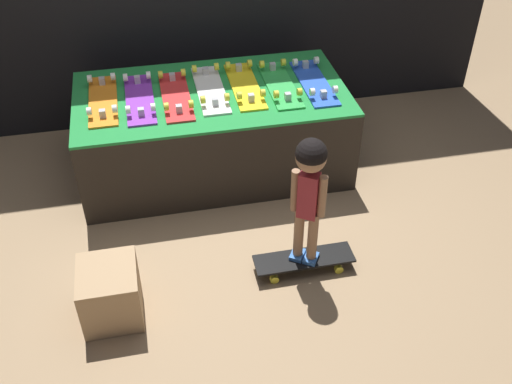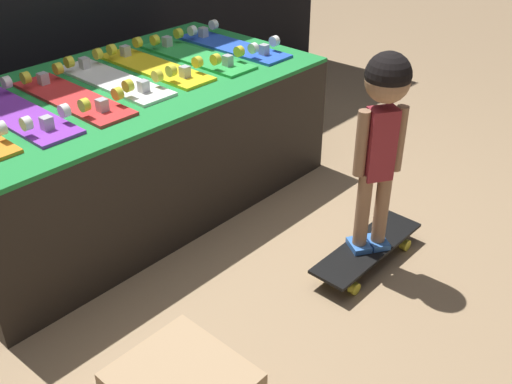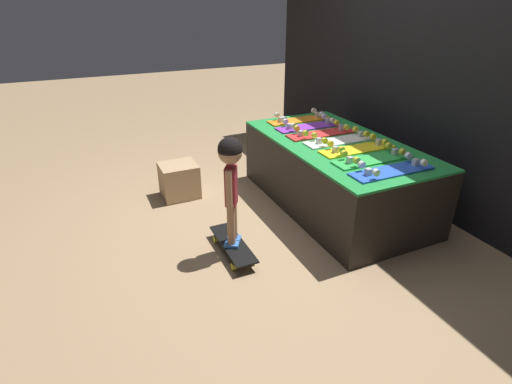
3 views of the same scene
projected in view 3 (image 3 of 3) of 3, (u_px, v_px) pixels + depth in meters
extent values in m
plane|color=#9E7F5B|center=(268.00, 218.00, 3.60)|extent=(16.00, 16.00, 0.00)
cube|color=black|center=(417.00, 70.00, 3.62)|extent=(4.82, 0.10, 2.40)
cube|color=black|center=(335.00, 175.00, 3.72)|extent=(1.87, 0.99, 0.60)
cube|color=#23893D|center=(338.00, 143.00, 3.58)|extent=(1.87, 0.99, 0.02)
cube|color=orange|center=(299.00, 120.00, 4.17)|extent=(0.19, 0.68, 0.01)
cube|color=#B7B7BC|center=(318.00, 115.00, 4.24)|extent=(0.04, 0.04, 0.05)
cylinder|color=white|center=(322.00, 114.00, 4.17)|extent=(0.03, 0.05, 0.05)
cylinder|color=white|center=(314.00, 111.00, 4.30)|extent=(0.03, 0.05, 0.05)
cube|color=#B7B7BC|center=(281.00, 120.00, 4.08)|extent=(0.04, 0.04, 0.05)
cylinder|color=white|center=(284.00, 119.00, 4.00)|extent=(0.03, 0.05, 0.05)
cylinder|color=white|center=(277.00, 115.00, 4.13)|extent=(0.03, 0.05, 0.05)
cube|color=purple|center=(309.00, 127.00, 3.96)|extent=(0.19, 0.68, 0.01)
cube|color=#B7B7BC|center=(328.00, 121.00, 4.03)|extent=(0.04, 0.04, 0.05)
cylinder|color=white|center=(333.00, 120.00, 3.96)|extent=(0.03, 0.05, 0.05)
cylinder|color=white|center=(324.00, 116.00, 4.09)|extent=(0.03, 0.05, 0.05)
cube|color=#B7B7BC|center=(289.00, 126.00, 3.87)|extent=(0.04, 0.04, 0.05)
cylinder|color=white|center=(293.00, 126.00, 3.79)|extent=(0.03, 0.05, 0.05)
cylinder|color=white|center=(285.00, 122.00, 3.92)|extent=(0.03, 0.05, 0.05)
cube|color=red|center=(321.00, 134.00, 3.76)|extent=(0.19, 0.68, 0.01)
cube|color=#B7B7BC|center=(341.00, 128.00, 3.83)|extent=(0.04, 0.04, 0.05)
cylinder|color=yellow|center=(347.00, 127.00, 3.75)|extent=(0.03, 0.05, 0.05)
cylinder|color=yellow|center=(337.00, 123.00, 3.88)|extent=(0.03, 0.05, 0.05)
cube|color=#B7B7BC|center=(301.00, 133.00, 3.67)|extent=(0.04, 0.04, 0.05)
cylinder|color=yellow|center=(306.00, 133.00, 3.59)|extent=(0.03, 0.05, 0.05)
cylinder|color=yellow|center=(297.00, 128.00, 3.72)|extent=(0.03, 0.05, 0.05)
cube|color=white|center=(340.00, 141.00, 3.58)|extent=(0.19, 0.68, 0.01)
cube|color=#B7B7BC|center=(361.00, 134.00, 3.65)|extent=(0.04, 0.04, 0.05)
cylinder|color=yellow|center=(367.00, 134.00, 3.57)|extent=(0.03, 0.05, 0.05)
cylinder|color=yellow|center=(356.00, 129.00, 3.70)|extent=(0.03, 0.05, 0.05)
cube|color=#B7B7BC|center=(319.00, 141.00, 3.48)|extent=(0.04, 0.04, 0.05)
cylinder|color=yellow|center=(324.00, 141.00, 3.41)|extent=(0.03, 0.05, 0.05)
cylinder|color=yellow|center=(314.00, 135.00, 3.54)|extent=(0.03, 0.05, 0.05)
cube|color=yellow|center=(357.00, 149.00, 3.38)|extent=(0.19, 0.68, 0.01)
cube|color=#B7B7BC|center=(379.00, 142.00, 3.45)|extent=(0.04, 0.04, 0.05)
cylinder|color=yellow|center=(385.00, 142.00, 3.38)|extent=(0.03, 0.05, 0.05)
cylinder|color=yellow|center=(373.00, 137.00, 3.51)|extent=(0.03, 0.05, 0.05)
cube|color=#B7B7BC|center=(336.00, 149.00, 3.29)|extent=(0.04, 0.04, 0.05)
cylinder|color=yellow|center=(342.00, 150.00, 3.21)|extent=(0.03, 0.05, 0.05)
cylinder|color=yellow|center=(330.00, 144.00, 3.34)|extent=(0.03, 0.05, 0.05)
cube|color=green|center=(372.00, 160.00, 3.17)|extent=(0.19, 0.68, 0.01)
cube|color=#B7B7BC|center=(395.00, 152.00, 3.24)|extent=(0.04, 0.04, 0.05)
cylinder|color=yellow|center=(402.00, 152.00, 3.16)|extent=(0.03, 0.05, 0.05)
cylinder|color=yellow|center=(389.00, 146.00, 3.29)|extent=(0.03, 0.05, 0.05)
cube|color=#B7B7BC|center=(350.00, 160.00, 3.07)|extent=(0.04, 0.04, 0.05)
cylinder|color=yellow|center=(357.00, 161.00, 3.00)|extent=(0.03, 0.05, 0.05)
cylinder|color=yellow|center=(344.00, 154.00, 3.13)|extent=(0.03, 0.05, 0.05)
cube|color=blue|center=(392.00, 171.00, 2.97)|extent=(0.19, 0.68, 0.01)
cube|color=#B7B7BC|center=(415.00, 162.00, 3.04)|extent=(0.04, 0.04, 0.05)
cylinder|color=white|center=(424.00, 163.00, 2.96)|extent=(0.03, 0.05, 0.05)
cylinder|color=white|center=(408.00, 156.00, 3.09)|extent=(0.03, 0.05, 0.05)
cube|color=#B7B7BC|center=(368.00, 172.00, 2.87)|extent=(0.04, 0.04, 0.05)
cylinder|color=white|center=(376.00, 173.00, 2.79)|extent=(0.03, 0.05, 0.05)
cylinder|color=white|center=(362.00, 165.00, 2.92)|extent=(0.03, 0.05, 0.05)
cube|color=black|center=(233.00, 244.00, 3.08)|extent=(0.61, 0.17, 0.01)
cube|color=#B7B7BC|center=(243.00, 261.00, 2.93)|extent=(0.04, 0.04, 0.05)
cylinder|color=yellow|center=(252.00, 262.00, 2.97)|extent=(0.05, 0.03, 0.05)
cylinder|color=yellow|center=(234.00, 267.00, 2.91)|extent=(0.05, 0.03, 0.05)
cube|color=#B7B7BC|center=(224.00, 234.00, 3.26)|extent=(0.04, 0.04, 0.05)
cylinder|color=yellow|center=(232.00, 235.00, 3.29)|extent=(0.05, 0.03, 0.05)
cylinder|color=yellow|center=(216.00, 239.00, 3.24)|extent=(0.05, 0.03, 0.05)
cube|color=#3870C6|center=(232.00, 245.00, 3.03)|extent=(0.12, 0.13, 0.03)
cylinder|color=#997051|center=(231.00, 224.00, 2.95)|extent=(0.06, 0.06, 0.34)
cube|color=#3870C6|center=(234.00, 238.00, 3.11)|extent=(0.12, 0.13, 0.03)
cylinder|color=#997051|center=(233.00, 218.00, 3.03)|extent=(0.06, 0.06, 0.34)
cube|color=maroon|center=(231.00, 186.00, 2.86)|extent=(0.13, 0.12, 0.30)
cylinder|color=#997051|center=(229.00, 189.00, 2.78)|extent=(0.05, 0.05, 0.27)
cylinder|color=#997051|center=(233.00, 180.00, 2.92)|extent=(0.05, 0.05, 0.27)
sphere|color=#997051|center=(230.00, 152.00, 2.75)|extent=(0.17, 0.17, 0.17)
sphere|color=black|center=(230.00, 149.00, 2.74)|extent=(0.17, 0.17, 0.17)
cube|color=tan|center=(179.00, 180.00, 3.93)|extent=(0.32, 0.35, 0.33)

